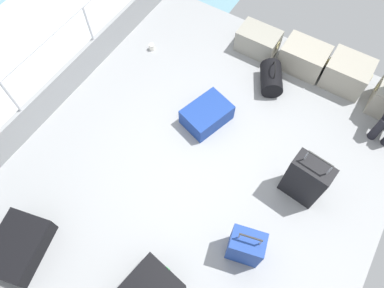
% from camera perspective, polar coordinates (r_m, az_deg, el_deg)
% --- Properties ---
extents(ground_plane, '(4.40, 5.20, 0.06)m').
position_cam_1_polar(ground_plane, '(4.46, 1.48, -3.83)').
color(ground_plane, '#939699').
extents(gunwale_port, '(0.06, 5.20, 0.45)m').
position_cam_1_polar(gunwale_port, '(5.14, -19.97, 9.27)').
color(gunwale_port, '#939699').
rests_on(gunwale_port, ground_plane).
extents(railing_port, '(0.04, 4.20, 1.02)m').
position_cam_1_polar(railing_port, '(4.74, -22.04, 13.32)').
color(railing_port, silver).
rests_on(railing_port, ground_plane).
extents(sea_wake, '(12.00, 12.00, 0.01)m').
position_cam_1_polar(sea_wake, '(6.46, -27.68, 10.88)').
color(sea_wake, '#6B99A8').
rests_on(sea_wake, ground_plane).
extents(cargo_crate_0, '(0.63, 0.40, 0.35)m').
position_cam_1_polar(cargo_crate_0, '(5.51, 10.68, 16.15)').
color(cargo_crate_0, gray).
rests_on(cargo_crate_0, ground_plane).
extents(cargo_crate_1, '(0.66, 0.45, 0.39)m').
position_cam_1_polar(cargo_crate_1, '(5.42, 17.71, 13.25)').
color(cargo_crate_1, '#9E9989').
rests_on(cargo_crate_1, ground_plane).
extents(cargo_crate_2, '(0.61, 0.49, 0.42)m').
position_cam_1_polar(cargo_crate_2, '(5.41, 23.88, 10.45)').
color(cargo_crate_2, '#9E9989').
rests_on(cargo_crate_2, ground_plane).
extents(suitcase_1, '(0.40, 0.33, 0.68)m').
position_cam_1_polar(suitcase_1, '(3.87, 8.68, -16.14)').
color(suitcase_1, navy).
rests_on(suitcase_1, ground_plane).
extents(suitcase_2, '(0.66, 0.80, 0.25)m').
position_cam_1_polar(suitcase_2, '(4.41, -26.35, -14.75)').
color(suitcase_2, black).
rests_on(suitcase_2, ground_plane).
extents(suitcase_3, '(0.47, 0.28, 0.91)m').
position_cam_1_polar(suitcase_3, '(4.16, 17.96, -5.54)').
color(suitcase_3, black).
rests_on(suitcase_3, ground_plane).
extents(suitcase_4, '(0.59, 0.71, 0.26)m').
position_cam_1_polar(suitcase_4, '(4.65, 2.41, 4.78)').
color(suitcase_4, navy).
rests_on(suitcase_4, ground_plane).
extents(duffel_bag, '(0.49, 0.56, 0.43)m').
position_cam_1_polar(duffel_bag, '(5.11, 12.76, 10.41)').
color(duffel_bag, black).
rests_on(duffel_bag, ground_plane).
extents(paper_cup, '(0.08, 0.08, 0.10)m').
position_cam_1_polar(paper_cup, '(5.55, -6.56, 15.40)').
color(paper_cup, white).
rests_on(paper_cup, ground_plane).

